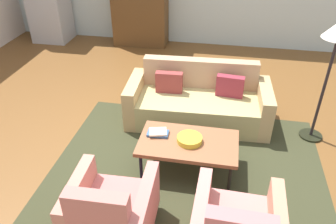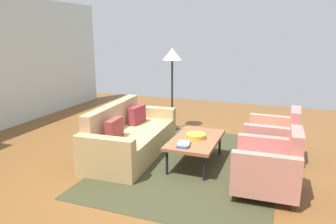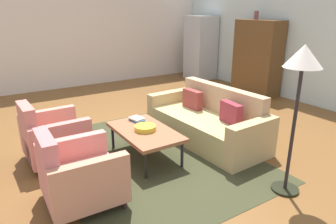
{
  "view_description": "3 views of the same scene",
  "coord_description": "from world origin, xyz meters",
  "px_view_note": "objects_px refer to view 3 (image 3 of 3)",
  "views": [
    {
      "loc": [
        0.83,
        -3.66,
        2.93
      ],
      "look_at": [
        0.21,
        -0.34,
        0.75
      ],
      "focal_mm": 35.99,
      "sensor_mm": 36.0,
      "label": 1
    },
    {
      "loc": [
        -4.05,
        -1.69,
        2.03
      ],
      "look_at": [
        0.66,
        0.09,
        0.76
      ],
      "focal_mm": 33.78,
      "sensor_mm": 36.0,
      "label": 2
    },
    {
      "loc": [
        4.05,
        -2.33,
        2.07
      ],
      "look_at": [
        0.46,
        -0.04,
        0.61
      ],
      "focal_mm": 32.67,
      "sensor_mm": 36.0,
      "label": 3
    }
  ],
  "objects_px": {
    "coffee_table": "(145,132)",
    "floor_lamp": "(302,71)",
    "fruit_bowl": "(145,128)",
    "book_stack": "(137,119)",
    "armchair_left": "(51,139)",
    "vase_tall": "(256,15)",
    "couch": "(209,123)",
    "armchair_right": "(76,176)",
    "cabinet": "(257,58)",
    "refrigerator": "(200,48)"
  },
  "relations": [
    {
      "from": "armchair_right",
      "to": "floor_lamp",
      "type": "distance_m",
      "value": 2.65
    },
    {
      "from": "floor_lamp",
      "to": "armchair_right",
      "type": "bearing_deg",
      "value": -116.13
    },
    {
      "from": "coffee_table",
      "to": "book_stack",
      "type": "bearing_deg",
      "value": 169.68
    },
    {
      "from": "armchair_left",
      "to": "cabinet",
      "type": "bearing_deg",
      "value": 99.43
    },
    {
      "from": "armchair_right",
      "to": "vase_tall",
      "type": "relative_size",
      "value": 4.38
    },
    {
      "from": "couch",
      "to": "armchair_right",
      "type": "height_order",
      "value": "armchair_right"
    },
    {
      "from": "armchair_left",
      "to": "refrigerator",
      "type": "xyz_separation_m",
      "value": [
        -3.18,
        5.12,
        0.58
      ]
    },
    {
      "from": "fruit_bowl",
      "to": "cabinet",
      "type": "bearing_deg",
      "value": 112.19
    },
    {
      "from": "couch",
      "to": "book_stack",
      "type": "height_order",
      "value": "couch"
    },
    {
      "from": "couch",
      "to": "vase_tall",
      "type": "relative_size",
      "value": 10.67
    },
    {
      "from": "book_stack",
      "to": "coffee_table",
      "type": "bearing_deg",
      "value": -10.32
    },
    {
      "from": "armchair_right",
      "to": "book_stack",
      "type": "distance_m",
      "value": 1.59
    },
    {
      "from": "cabinet",
      "to": "fruit_bowl",
      "type": "bearing_deg",
      "value": -67.81
    },
    {
      "from": "vase_tall",
      "to": "floor_lamp",
      "type": "bearing_deg",
      "value": -41.58
    },
    {
      "from": "coffee_table",
      "to": "refrigerator",
      "type": "height_order",
      "value": "refrigerator"
    },
    {
      "from": "book_stack",
      "to": "armchair_left",
      "type": "bearing_deg",
      "value": -99.48
    },
    {
      "from": "coffee_table",
      "to": "fruit_bowl",
      "type": "distance_m",
      "value": 0.07
    },
    {
      "from": "coffee_table",
      "to": "floor_lamp",
      "type": "relative_size",
      "value": 0.7
    },
    {
      "from": "armchair_right",
      "to": "refrigerator",
      "type": "bearing_deg",
      "value": 131.79
    },
    {
      "from": "coffee_table",
      "to": "floor_lamp",
      "type": "xyz_separation_m",
      "value": [
        1.66,
        0.99,
        1.06
      ]
    },
    {
      "from": "book_stack",
      "to": "vase_tall",
      "type": "relative_size",
      "value": 1.33
    },
    {
      "from": "floor_lamp",
      "to": "coffee_table",
      "type": "bearing_deg",
      "value": -149.05
    },
    {
      "from": "couch",
      "to": "armchair_left",
      "type": "xyz_separation_m",
      "value": [
        -0.59,
        -2.35,
        0.06
      ]
    },
    {
      "from": "refrigerator",
      "to": "armchair_right",
      "type": "bearing_deg",
      "value": -49.5
    },
    {
      "from": "refrigerator",
      "to": "floor_lamp",
      "type": "height_order",
      "value": "refrigerator"
    },
    {
      "from": "coffee_table",
      "to": "book_stack",
      "type": "distance_m",
      "value": 0.4
    },
    {
      "from": "book_stack",
      "to": "cabinet",
      "type": "distance_m",
      "value": 4.21
    },
    {
      "from": "vase_tall",
      "to": "floor_lamp",
      "type": "relative_size",
      "value": 0.12
    },
    {
      "from": "fruit_bowl",
      "to": "cabinet",
      "type": "distance_m",
      "value": 4.41
    },
    {
      "from": "fruit_bowl",
      "to": "refrigerator",
      "type": "bearing_deg",
      "value": 133.77
    },
    {
      "from": "couch",
      "to": "refrigerator",
      "type": "relative_size",
      "value": 1.16
    },
    {
      "from": "armchair_left",
      "to": "fruit_bowl",
      "type": "xyz_separation_m",
      "value": [
        0.61,
        1.17,
        0.12
      ]
    },
    {
      "from": "armchair_right",
      "to": "couch",
      "type": "bearing_deg",
      "value": 105.66
    },
    {
      "from": "vase_tall",
      "to": "couch",
      "type": "bearing_deg",
      "value": -58.07
    },
    {
      "from": "coffee_table",
      "to": "floor_lamp",
      "type": "bearing_deg",
      "value": 30.95
    },
    {
      "from": "couch",
      "to": "coffee_table",
      "type": "distance_m",
      "value": 1.19
    },
    {
      "from": "couch",
      "to": "refrigerator",
      "type": "xyz_separation_m",
      "value": [
        -3.77,
        2.77,
        0.64
      ]
    },
    {
      "from": "coffee_table",
      "to": "couch",
      "type": "bearing_deg",
      "value": 90.21
    },
    {
      "from": "couch",
      "to": "armchair_right",
      "type": "distance_m",
      "value": 2.43
    },
    {
      "from": "fruit_bowl",
      "to": "refrigerator",
      "type": "height_order",
      "value": "refrigerator"
    },
    {
      "from": "armchair_right",
      "to": "floor_lamp",
      "type": "relative_size",
      "value": 0.51
    },
    {
      "from": "couch",
      "to": "book_stack",
      "type": "distance_m",
      "value": 1.19
    },
    {
      "from": "armchair_left",
      "to": "book_stack",
      "type": "height_order",
      "value": "armchair_left"
    },
    {
      "from": "vase_tall",
      "to": "armchair_right",
      "type": "bearing_deg",
      "value": -65.4
    },
    {
      "from": "armchair_right",
      "to": "fruit_bowl",
      "type": "distance_m",
      "value": 1.31
    },
    {
      "from": "couch",
      "to": "vase_tall",
      "type": "height_order",
      "value": "vase_tall"
    },
    {
      "from": "coffee_table",
      "to": "armchair_left",
      "type": "height_order",
      "value": "armchair_left"
    },
    {
      "from": "coffee_table",
      "to": "fruit_bowl",
      "type": "bearing_deg",
      "value": -0.0
    },
    {
      "from": "armchair_left",
      "to": "floor_lamp",
      "type": "distance_m",
      "value": 3.31
    },
    {
      "from": "fruit_bowl",
      "to": "book_stack",
      "type": "xyz_separation_m",
      "value": [
        -0.4,
        0.07,
        -0.01
      ]
    }
  ]
}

